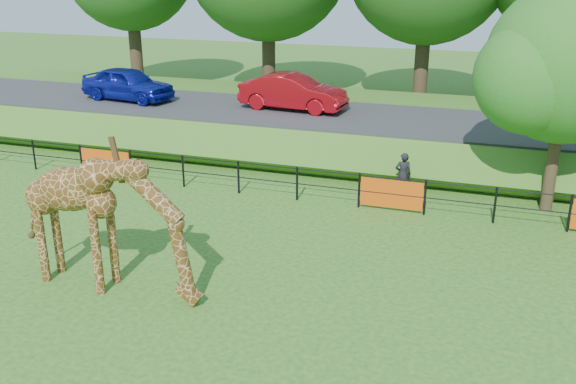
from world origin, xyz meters
name	(u,v)px	position (x,y,z in m)	size (l,w,h in m)	color
ground	(181,330)	(0.00, 0.00, 0.00)	(90.00, 90.00, 0.00)	#255F17
giraffe	(107,224)	(-2.32, 1.12, 1.64)	(4.60, 0.85, 3.29)	#593512
perimeter_fence	(297,184)	(0.00, 8.00, 0.55)	(28.07, 0.10, 1.10)	black
embankment	(351,125)	(0.00, 15.50, 0.65)	(40.00, 9.00, 1.30)	#255F17
road	(343,116)	(0.00, 14.00, 1.36)	(40.00, 5.00, 0.12)	#2E2E30
car_blue	(128,84)	(-9.54, 13.84, 2.13)	(1.68, 4.18, 1.42)	#1621B3
car_red	(293,92)	(-2.17, 14.32, 2.14)	(1.52, 4.34, 1.43)	#AA0C15
visitor	(403,174)	(3.12, 9.45, 0.72)	(0.53, 0.35, 1.44)	black
tree_east	(570,70)	(7.60, 9.63, 4.28)	(5.40, 4.71, 6.76)	#312316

